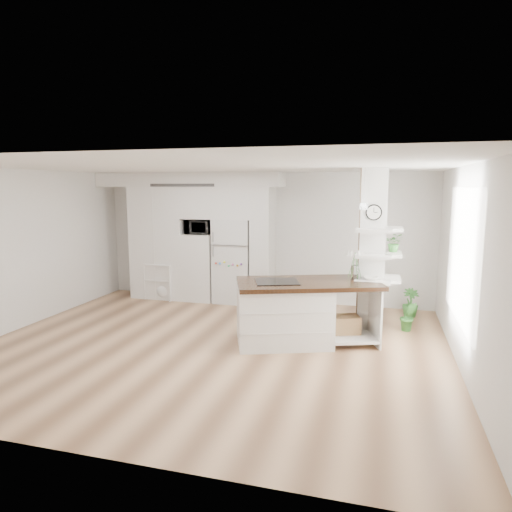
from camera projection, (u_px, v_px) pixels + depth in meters
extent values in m
cube|color=tan|center=(212.00, 346.00, 6.97)|extent=(7.00, 6.00, 0.01)
cube|color=white|center=(210.00, 166.00, 6.56)|extent=(7.00, 6.00, 0.04)
cube|color=silver|center=(262.00, 237.00, 9.63)|extent=(7.00, 0.04, 2.70)
cube|color=silver|center=(85.00, 312.00, 3.91)|extent=(7.00, 0.04, 2.70)
cube|color=silver|center=(17.00, 250.00, 7.69)|extent=(0.04, 6.00, 2.70)
cube|color=silver|center=(467.00, 270.00, 5.84)|extent=(0.04, 6.00, 2.70)
cube|color=white|center=(161.00, 243.00, 9.92)|extent=(1.20, 0.65, 2.40)
cube|color=white|center=(201.00, 267.00, 9.75)|extent=(0.65, 0.65, 1.42)
cube|color=white|center=(200.00, 203.00, 9.54)|extent=(0.65, 0.65, 0.65)
cube|color=white|center=(234.00, 203.00, 9.35)|extent=(0.85, 0.65, 0.65)
cube|color=white|center=(263.00, 246.00, 9.31)|extent=(0.40, 0.65, 2.40)
cube|color=silver|center=(189.00, 180.00, 9.51)|extent=(4.00, 0.70, 0.30)
cube|color=#262626|center=(182.00, 185.00, 9.20)|extent=(1.40, 0.04, 0.06)
cube|color=silver|center=(234.00, 261.00, 9.54)|extent=(0.78, 0.66, 1.75)
cube|color=#B2B2B7|center=(229.00, 245.00, 9.15)|extent=(0.78, 0.01, 0.03)
cube|color=silver|center=(372.00, 254.00, 7.30)|extent=(0.40, 0.40, 2.70)
cube|color=tan|center=(359.00, 253.00, 7.36)|extent=(0.02, 0.40, 2.70)
cube|color=tan|center=(373.00, 252.00, 7.50)|extent=(0.40, 0.02, 2.70)
cylinder|color=black|center=(374.00, 212.00, 7.01)|extent=(0.25, 0.03, 0.25)
cylinder|color=white|center=(374.00, 212.00, 6.99)|extent=(0.21, 0.01, 0.21)
plane|color=white|center=(462.00, 255.00, 6.11)|extent=(0.00, 2.40, 2.40)
cylinder|color=white|center=(328.00, 208.00, 6.35)|extent=(0.12, 0.12, 0.10)
cube|color=white|center=(284.00, 315.00, 7.04)|extent=(1.64, 1.35, 0.91)
cube|color=white|center=(348.00, 334.00, 7.18)|extent=(1.03, 1.12, 0.04)
cube|color=white|center=(371.00, 313.00, 7.16)|extent=(0.35, 0.87, 0.91)
cube|color=#382211|center=(308.00, 283.00, 7.00)|extent=(2.39, 1.71, 0.06)
cube|color=black|center=(277.00, 281.00, 6.95)|extent=(0.80, 0.73, 0.01)
cube|color=#A87D51|center=(345.00, 324.00, 7.15)|extent=(0.52, 0.45, 0.27)
cylinder|color=white|center=(355.00, 272.00, 7.15)|extent=(0.12, 0.12, 0.22)
cube|color=white|center=(149.00, 280.00, 9.96)|extent=(0.06, 0.38, 0.78)
cube|color=white|center=(174.00, 282.00, 9.75)|extent=(0.06, 0.38, 0.78)
cube|color=white|center=(161.00, 264.00, 9.80)|extent=(0.68, 0.43, 0.03)
cube|color=white|center=(161.00, 280.00, 9.85)|extent=(0.65, 0.43, 0.03)
sphere|color=silver|center=(165.00, 290.00, 9.86)|extent=(0.38, 0.38, 0.38)
imported|color=#398234|center=(408.00, 316.00, 7.66)|extent=(0.32, 0.28, 0.51)
imported|color=#398234|center=(410.00, 303.00, 8.52)|extent=(0.37, 0.37, 0.53)
imported|color=#2D2D2D|center=(199.00, 227.00, 9.57)|extent=(0.54, 0.37, 0.30)
imported|color=#398234|center=(394.00, 243.00, 7.29)|extent=(0.27, 0.23, 0.30)
imported|color=white|center=(371.00, 278.00, 7.07)|extent=(0.22, 0.22, 0.05)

